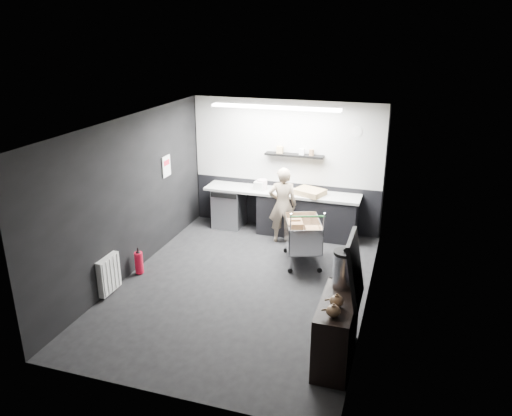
% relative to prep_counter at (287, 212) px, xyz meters
% --- Properties ---
extents(floor, '(5.50, 5.50, 0.00)m').
position_rel_prep_counter_xyz_m(floor, '(-0.14, -2.42, -0.46)').
color(floor, black).
rests_on(floor, ground).
extents(ceiling, '(5.50, 5.50, 0.00)m').
position_rel_prep_counter_xyz_m(ceiling, '(-0.14, -2.42, 2.24)').
color(ceiling, silver).
rests_on(ceiling, wall_back).
extents(wall_back, '(5.50, 0.00, 5.50)m').
position_rel_prep_counter_xyz_m(wall_back, '(-0.14, 0.33, 0.89)').
color(wall_back, black).
rests_on(wall_back, floor).
extents(wall_front, '(5.50, 0.00, 5.50)m').
position_rel_prep_counter_xyz_m(wall_front, '(-0.14, -5.17, 0.89)').
color(wall_front, black).
rests_on(wall_front, floor).
extents(wall_left, '(0.00, 5.50, 5.50)m').
position_rel_prep_counter_xyz_m(wall_left, '(-2.14, -2.42, 0.89)').
color(wall_left, black).
rests_on(wall_left, floor).
extents(wall_right, '(0.00, 5.50, 5.50)m').
position_rel_prep_counter_xyz_m(wall_right, '(1.86, -2.42, 0.89)').
color(wall_right, black).
rests_on(wall_right, floor).
extents(kitchen_wall_panel, '(3.95, 0.02, 1.70)m').
position_rel_prep_counter_xyz_m(kitchen_wall_panel, '(-0.14, 0.31, 1.39)').
color(kitchen_wall_panel, '#B6B5B1').
rests_on(kitchen_wall_panel, wall_back).
extents(dado_panel, '(3.95, 0.02, 1.00)m').
position_rel_prep_counter_xyz_m(dado_panel, '(-0.14, 0.31, 0.04)').
color(dado_panel, black).
rests_on(dado_panel, wall_back).
extents(floating_shelf, '(1.20, 0.22, 0.04)m').
position_rel_prep_counter_xyz_m(floating_shelf, '(0.06, 0.20, 1.16)').
color(floating_shelf, black).
rests_on(floating_shelf, wall_back).
extents(wall_clock, '(0.20, 0.03, 0.20)m').
position_rel_prep_counter_xyz_m(wall_clock, '(1.26, 0.30, 1.69)').
color(wall_clock, silver).
rests_on(wall_clock, wall_back).
extents(poster, '(0.02, 0.30, 0.40)m').
position_rel_prep_counter_xyz_m(poster, '(-2.12, -1.12, 1.09)').
color(poster, white).
rests_on(poster, wall_left).
extents(poster_red_band, '(0.02, 0.22, 0.10)m').
position_rel_prep_counter_xyz_m(poster_red_band, '(-2.11, -1.12, 1.16)').
color(poster_red_band, red).
rests_on(poster_red_band, poster).
extents(radiator, '(0.10, 0.50, 0.60)m').
position_rel_prep_counter_xyz_m(radiator, '(-2.08, -3.32, -0.11)').
color(radiator, silver).
rests_on(radiator, wall_left).
extents(ceiling_strip, '(2.40, 0.20, 0.04)m').
position_rel_prep_counter_xyz_m(ceiling_strip, '(-0.14, -0.57, 2.21)').
color(ceiling_strip, white).
rests_on(ceiling_strip, ceiling).
extents(prep_counter, '(3.20, 0.61, 0.90)m').
position_rel_prep_counter_xyz_m(prep_counter, '(0.00, 0.00, 0.00)').
color(prep_counter, black).
rests_on(prep_counter, floor).
extents(person, '(0.63, 0.49, 1.53)m').
position_rel_prep_counter_xyz_m(person, '(0.01, -0.45, 0.31)').
color(person, beige).
rests_on(person, floor).
extents(shopping_cart, '(0.90, 1.19, 1.10)m').
position_rel_prep_counter_xyz_m(shopping_cart, '(0.59, -1.25, 0.07)').
color(shopping_cart, silver).
rests_on(shopping_cart, floor).
extents(sideboard, '(0.49, 1.15, 1.73)m').
position_rel_prep_counter_xyz_m(sideboard, '(1.64, -3.86, 0.09)').
color(sideboard, black).
rests_on(sideboard, floor).
extents(fire_extinguisher, '(0.14, 0.14, 0.47)m').
position_rel_prep_counter_xyz_m(fire_extinguisher, '(-1.99, -2.57, -0.23)').
color(fire_extinguisher, red).
rests_on(fire_extinguisher, floor).
extents(cardboard_box, '(0.67, 0.60, 0.11)m').
position_rel_prep_counter_xyz_m(cardboard_box, '(0.46, -0.05, 0.50)').
color(cardboard_box, tan).
rests_on(cardboard_box, prep_counter).
extents(pink_tub, '(0.20, 0.20, 0.20)m').
position_rel_prep_counter_xyz_m(pink_tub, '(-0.55, 0.00, 0.54)').
color(pink_tub, silver).
rests_on(pink_tub, prep_counter).
extents(white_container, '(0.21, 0.17, 0.17)m').
position_rel_prep_counter_xyz_m(white_container, '(-0.60, -0.05, 0.53)').
color(white_container, silver).
rests_on(white_container, prep_counter).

